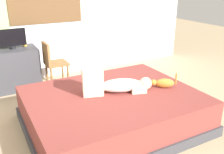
{
  "coord_description": "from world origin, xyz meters",
  "views": [
    {
      "loc": [
        -1.34,
        -2.54,
        1.88
      ],
      "look_at": [
        0.21,
        0.32,
        0.63
      ],
      "focal_mm": 40.88,
      "sensor_mm": 36.0,
      "label": 1
    }
  ],
  "objects": [
    {
      "name": "cat",
      "position": [
        0.82,
        -0.02,
        0.55
      ],
      "size": [
        0.32,
        0.23,
        0.21
      ],
      "color": "#C67A2D",
      "rests_on": "bed"
    },
    {
      "name": "bed",
      "position": [
        0.11,
        0.12,
        0.24
      ],
      "size": [
        2.23,
        1.79,
        0.48
      ],
      "color": "#38383D",
      "rests_on": "ground"
    },
    {
      "name": "ground_plane",
      "position": [
        0.0,
        0.0,
        0.0
      ],
      "size": [
        16.0,
        16.0,
        0.0
      ],
      "primitive_type": "plane",
      "color": "tan"
    },
    {
      "name": "cup",
      "position": [
        -0.58,
        2.23,
        0.79
      ],
      "size": [
        0.08,
        0.08,
        0.1
      ],
      "primitive_type": "cylinder",
      "color": "gold",
      "rests_on": "desk"
    },
    {
      "name": "tv_monitor",
      "position": [
        -0.81,
        2.12,
        0.92
      ],
      "size": [
        0.48,
        0.1,
        0.35
      ],
      "color": "black",
      "rests_on": "desk"
    },
    {
      "name": "person_lying",
      "position": [
        0.15,
        0.17,
        0.59
      ],
      "size": [
        0.93,
        0.49,
        0.34
      ],
      "color": "silver",
      "rests_on": "bed"
    },
    {
      "name": "chair_by_desk",
      "position": [
        -0.21,
        1.79,
        0.51
      ],
      "size": [
        0.38,
        0.38,
        0.86
      ],
      "color": "brown",
      "rests_on": "ground"
    },
    {
      "name": "desk",
      "position": [
        -0.86,
        2.12,
        0.37
      ],
      "size": [
        0.9,
        0.56,
        0.74
      ],
      "color": "#38383D",
      "rests_on": "ground"
    },
    {
      "name": "back_wall_with_window",
      "position": [
        -0.0,
        2.51,
        1.46
      ],
      "size": [
        6.4,
        0.14,
        2.9
      ],
      "color": "silver",
      "rests_on": "ground"
    }
  ]
}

